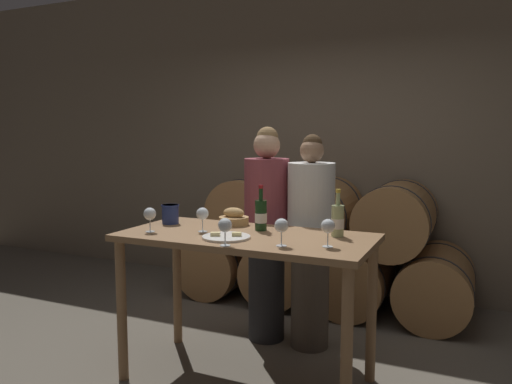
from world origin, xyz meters
name	(u,v)px	position (x,y,z in m)	size (l,w,h in m)	color
ground_plane	(246,379)	(0.00, 0.00, 0.00)	(10.00, 10.00, 0.00)	#665E51
stone_wall_back	(338,132)	(0.00, 2.14, 1.60)	(10.00, 0.12, 3.20)	#7F705B
barrel_stack	(320,247)	(0.00, 1.59, 0.54)	(2.66, 0.86, 1.17)	#9E7042
tasting_table	(246,255)	(0.00, 0.00, 0.82)	(1.58, 0.76, 0.96)	olive
person_left	(267,233)	(-0.14, 0.66, 0.83)	(0.34, 0.34, 1.64)	#232326
person_right	(311,242)	(0.21, 0.66, 0.80)	(0.34, 0.34, 1.58)	#4C4238
wine_bottle_red	(261,215)	(0.03, 0.16, 1.06)	(0.08, 0.08, 0.30)	#193819
wine_bottle_white	(338,220)	(0.54, 0.17, 1.06)	(0.08, 0.08, 0.29)	#ADBC7F
blue_crock	(170,213)	(-0.64, 0.12, 1.03)	(0.12, 0.12, 0.13)	navy
bread_basket	(234,218)	(-0.21, 0.25, 1.00)	(0.21, 0.21, 0.12)	tan
cheese_plate	(226,237)	(-0.06, -0.16, 0.97)	(0.29, 0.29, 0.04)	white
wine_glass_far_left	(150,214)	(-0.59, -0.19, 1.07)	(0.08, 0.08, 0.16)	white
wine_glass_left	(202,214)	(-0.29, -0.04, 1.07)	(0.08, 0.08, 0.16)	white
wine_glass_center	(225,226)	(0.03, -0.34, 1.07)	(0.08, 0.08, 0.16)	white
wine_glass_right	(281,226)	(0.32, -0.22, 1.07)	(0.08, 0.08, 0.16)	white
wine_glass_far_right	(328,227)	(0.56, -0.13, 1.07)	(0.08, 0.08, 0.16)	white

